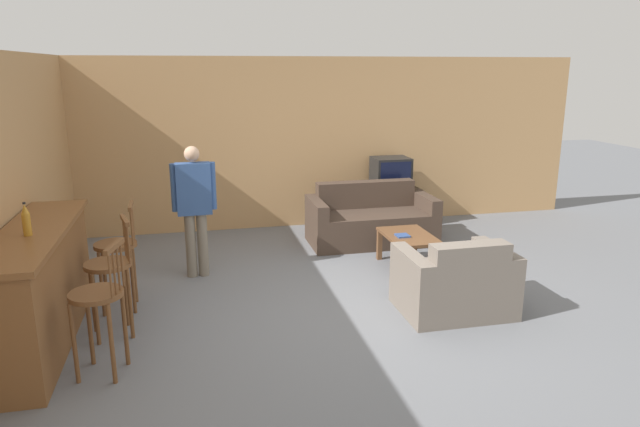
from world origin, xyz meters
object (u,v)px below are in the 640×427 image
(tv_unit, at_px, (390,207))
(bottle, at_px, (26,220))
(bar_chair_mid, at_px, (110,273))
(armchair_near, at_px, (455,284))
(bar_chair_near, at_px, (99,304))
(tv, at_px, (391,174))
(bar_chair_far, at_px, (118,252))
(person_by_window, at_px, (194,204))
(coffee_table, at_px, (409,240))
(couch_far, at_px, (371,221))
(book_on_table, at_px, (402,236))

(tv_unit, xyz_separation_m, bottle, (-4.40, -3.27, 0.91))
(bottle, bearing_deg, bar_chair_mid, 19.53)
(bar_chair_mid, bearing_deg, armchair_near, -4.25)
(bar_chair_near, bearing_deg, tv, 44.82)
(bar_chair_far, relative_size, tv_unit, 1.16)
(tv, bearing_deg, bottle, -143.40)
(tv, height_order, person_by_window, person_by_window)
(coffee_table, bearing_deg, armchair_near, -91.15)
(tv_unit, relative_size, bottle, 3.35)
(bar_chair_mid, relative_size, person_by_window, 0.71)
(bar_chair_far, xyz_separation_m, tv_unit, (3.81, 2.46, -0.32))
(coffee_table, xyz_separation_m, person_by_window, (-2.57, 0.30, 0.53))
(bar_chair_far, distance_m, couch_far, 3.66)
(bar_chair_near, height_order, tv_unit, bar_chair_near)
(bar_chair_near, bearing_deg, couch_far, 42.75)
(tv_unit, distance_m, book_on_table, 2.07)
(bottle, bearing_deg, bar_chair_far, 54.01)
(tv_unit, distance_m, tv, 0.54)
(bar_chair_far, height_order, armchair_near, bar_chair_far)
(bar_chair_near, distance_m, coffee_table, 3.84)
(bar_chair_mid, bearing_deg, bar_chair_far, 89.96)
(tv_unit, bearing_deg, armchair_near, -98.21)
(armchair_near, xyz_separation_m, tv, (0.48, 3.31, 0.53))
(bar_chair_far, height_order, book_on_table, bar_chair_far)
(bar_chair_far, distance_m, tv, 4.54)
(person_by_window, bearing_deg, bottle, -130.39)
(person_by_window, bearing_deg, armchair_near, -33.23)
(couch_far, xyz_separation_m, coffee_table, (0.12, -1.16, 0.05))
(person_by_window, bearing_deg, tv, 28.56)
(bar_chair_mid, xyz_separation_m, bar_chair_far, (0.00, 0.60, 0.00))
(bar_chair_mid, bearing_deg, bar_chair_near, -90.01)
(bar_chair_near, xyz_separation_m, bar_chair_far, (0.00, 1.33, 0.00))
(tv_unit, xyz_separation_m, tv, (0.00, -0.00, 0.54))
(book_on_table, bearing_deg, couch_far, 90.96)
(bottle, bearing_deg, bar_chair_near, -41.26)
(armchair_near, xyz_separation_m, person_by_window, (-2.54, 1.66, 0.58))
(coffee_table, xyz_separation_m, bottle, (-3.95, -1.32, 0.84))
(bar_chair_mid, relative_size, book_on_table, 6.67)
(bar_chair_near, height_order, person_by_window, person_by_window)
(bar_chair_near, relative_size, tv_unit, 1.16)
(tv_unit, relative_size, person_by_window, 0.61)
(tv, relative_size, bottle, 1.94)
(bar_chair_mid, relative_size, bottle, 3.88)
(person_by_window, bearing_deg, bar_chair_far, -134.27)
(bar_chair_mid, height_order, armchair_near, bar_chair_mid)
(tv_unit, relative_size, tv, 1.73)
(couch_far, relative_size, armchair_near, 1.62)
(couch_far, height_order, coffee_table, couch_far)
(bar_chair_near, distance_m, person_by_window, 2.30)
(bar_chair_far, relative_size, person_by_window, 0.71)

